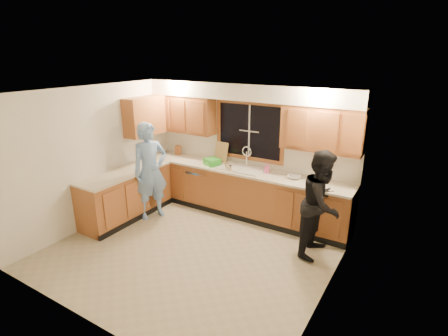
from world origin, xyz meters
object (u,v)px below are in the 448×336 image
object	(u,v)px
soap_bottle	(267,168)
knife_block	(178,150)
sink	(242,172)
bowl	(294,177)
woman	(322,204)
man	(150,171)
dish_crate	(212,162)
stove	(103,205)
dishwasher	(205,186)

from	to	relation	value
soap_bottle	knife_block	bearing A→B (deg)	177.70
sink	bowl	xyz separation A→B (m)	(1.04, 0.02, 0.08)
woman	soap_bottle	world-z (taller)	woman
sink	man	world-z (taller)	man
dish_crate	woman	bearing A→B (deg)	-12.92
woman	knife_block	size ratio (longest dim) A/B	8.64
sink	stove	bearing A→B (deg)	-134.61
man	woman	world-z (taller)	man
stove	sink	bearing A→B (deg)	45.39
stove	dishwasher	bearing A→B (deg)	62.31
woman	dish_crate	world-z (taller)	woman
stove	dish_crate	xyz separation A→B (m)	(1.18, 1.75, 0.53)
man	dish_crate	distance (m)	1.20
sink	woman	world-z (taller)	woman
stove	dish_crate	world-z (taller)	dish_crate
stove	dish_crate	distance (m)	2.17
knife_block	soap_bottle	bearing A→B (deg)	1.18
sink	woman	distance (m)	1.83
stove	bowl	world-z (taller)	bowl
soap_bottle	dish_crate	bearing A→B (deg)	-172.79
stove	soap_bottle	bearing A→B (deg)	39.42
stove	man	world-z (taller)	man
woman	dish_crate	size ratio (longest dim) A/B	6.19
dishwasher	woman	size ratio (longest dim) A/B	0.49
man	soap_bottle	world-z (taller)	man
dish_crate	bowl	world-z (taller)	dish_crate
dishwasher	stove	distance (m)	2.04
man	woman	xyz separation A→B (m)	(3.12, 0.38, -0.08)
stove	man	xyz separation A→B (m)	(0.40, 0.83, 0.47)
soap_bottle	man	bearing A→B (deg)	-150.74
dishwasher	woman	distance (m)	2.68
dishwasher	dish_crate	xyz separation A→B (m)	(0.23, -0.06, 0.57)
man	dish_crate	xyz separation A→B (m)	(0.78, 0.92, 0.06)
dish_crate	soap_bottle	xyz separation A→B (m)	(1.12, 0.14, 0.03)
stove	woman	size ratio (longest dim) A/B	0.54
woman	bowl	xyz separation A→B (m)	(-0.69, 0.63, 0.11)
dish_crate	stove	bearing A→B (deg)	-124.06
woman	soap_bottle	distance (m)	1.41
dishwasher	man	xyz separation A→B (m)	(-0.55, -0.98, 0.51)
sink	bowl	size ratio (longest dim) A/B	3.86
sink	dish_crate	xyz separation A→B (m)	(-0.62, -0.08, 0.12)
man	knife_block	xyz separation A→B (m)	(-0.25, 1.15, 0.10)
man	soap_bottle	distance (m)	2.17
sink	woman	size ratio (longest dim) A/B	0.51
soap_bottle	bowl	xyz separation A→B (m)	(0.54, -0.05, -0.06)
sink	dish_crate	distance (m)	0.64
sink	dishwasher	bearing A→B (deg)	-179.01
man	knife_block	distance (m)	1.18
sink	dishwasher	distance (m)	0.96
man	woman	bearing A→B (deg)	-59.08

